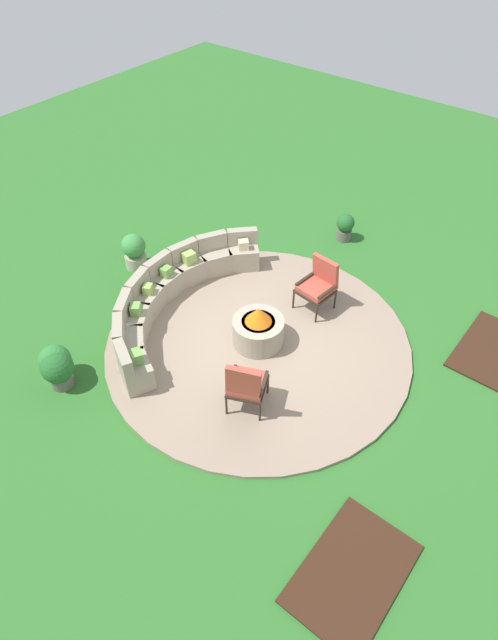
% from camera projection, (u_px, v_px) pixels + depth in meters
% --- Properties ---
extents(ground_plane, '(24.00, 24.00, 0.00)m').
position_uv_depth(ground_plane, '(258.00, 344.00, 9.38)').
color(ground_plane, '#2D6B28').
extents(patio_circle, '(5.26, 5.26, 0.06)m').
position_uv_depth(patio_circle, '(258.00, 342.00, 9.35)').
color(patio_circle, gray).
rests_on(patio_circle, ground_plane).
extents(mulch_bed_left, '(1.68, 1.09, 0.04)m').
position_uv_depth(mulch_bed_left, '(352.00, 573.00, 6.54)').
color(mulch_bed_left, '#382114').
rests_on(mulch_bed_left, ground_plane).
extents(mulch_bed_right, '(1.68, 1.09, 0.04)m').
position_uv_depth(mulch_bed_right, '(493.00, 351.00, 9.22)').
color(mulch_bed_right, '#382114').
rests_on(mulch_bed_right, ground_plane).
extents(fire_pit, '(0.88, 0.88, 0.76)m').
position_uv_depth(fire_pit, '(258.00, 329.00, 9.13)').
color(fire_pit, '#9E937F').
rests_on(fire_pit, patio_circle).
extents(curved_stone_bench, '(4.11, 1.78, 0.78)m').
position_uv_depth(curved_stone_bench, '(172.00, 295.00, 9.74)').
color(curved_stone_bench, '#9E937F').
rests_on(curved_stone_bench, patio_circle).
extents(lounge_chair_front_left, '(0.78, 0.76, 1.11)m').
position_uv_depth(lounge_chair_front_left, '(246.00, 384.00, 7.91)').
color(lounge_chair_front_left, '#2D2319').
rests_on(lounge_chair_front_left, patio_circle).
extents(lounge_chair_front_right, '(0.66, 0.64, 1.01)m').
position_uv_depth(lounge_chair_front_right, '(319.00, 283.00, 9.63)').
color(lounge_chair_front_right, '#2D2319').
rests_on(lounge_chair_front_right, patio_circle).
extents(potted_plant_0, '(0.48, 0.48, 0.74)m').
position_uv_depth(potted_plant_0, '(134.00, 250.00, 10.70)').
color(potted_plant_0, '#A89E8E').
rests_on(potted_plant_0, ground_plane).
extents(potted_plant_1, '(0.38, 0.38, 0.60)m').
position_uv_depth(potted_plant_1, '(345.00, 226.00, 11.43)').
color(potted_plant_1, '#605B56').
rests_on(potted_plant_1, ground_plane).
extents(potted_plant_2, '(0.52, 0.52, 0.68)m').
position_uv_depth(potted_plant_2, '(58.00, 369.00, 8.46)').
color(potted_plant_2, '#605B56').
rests_on(potted_plant_2, ground_plane).
extents(potted_plant_3, '(0.51, 0.51, 0.68)m').
position_uv_depth(potted_plant_3, '(56.00, 363.00, 8.56)').
color(potted_plant_3, '#A89E8E').
rests_on(potted_plant_3, ground_plane).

